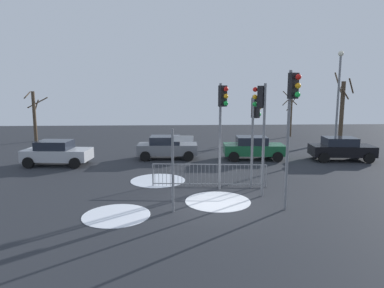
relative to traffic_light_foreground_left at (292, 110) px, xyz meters
The scene contains 18 objects.
ground_plane 4.66m from the traffic_light_foreground_left, 159.12° to the left, with size 60.00×60.00×0.00m, color #26282D.
traffic_light_foreground_left is the anchor object (origin of this frame).
traffic_light_rear_left 3.53m from the traffic_light_foreground_left, 126.67° to the left, with size 0.41×0.53×4.73m.
traffic_light_foreground_right 2.01m from the traffic_light_foreground_left, 108.29° to the left, with size 0.51×0.42×4.71m.
traffic_light_mid_right 3.34m from the traffic_light_foreground_left, 99.81° to the left, with size 0.48×0.45×4.19m.
direction_sign_post 4.64m from the traffic_light_foreground_left, behind, with size 0.79×0.16×3.08m.
pedestrian_guard_railing 5.32m from the traffic_light_foreground_left, 127.56° to the left, with size 5.27×0.52×1.07m.
car_green_mid 10.04m from the traffic_light_foreground_left, 84.92° to the left, with size 3.91×2.14×1.47m.
car_silver_far 14.23m from the traffic_light_foreground_left, 143.16° to the left, with size 3.94×2.22×1.47m.
car_black_trailing 11.32m from the traffic_light_foreground_left, 54.72° to the left, with size 3.95×2.25×1.47m.
car_grey_near 11.45m from the traffic_light_foreground_left, 115.07° to the left, with size 3.85×2.01×1.47m.
street_lamp 12.34m from the traffic_light_foreground_left, 57.60° to the left, with size 0.36×0.36×6.91m.
bare_tree_left 21.11m from the traffic_light_foreground_left, 71.42° to the left, with size 1.61×1.76×4.29m.
bare_tree_centre 19.87m from the traffic_light_foreground_left, 59.17° to the left, with size 1.61×1.49×5.87m.
bare_tree_right 24.31m from the traffic_light_foreground_left, 131.72° to the left, with size 1.81×1.39×4.27m.
snow_patch_kerb 7.30m from the traffic_light_foreground_left, behind, with size 2.43×2.43×0.01m, color white.
snow_patch_island 7.73m from the traffic_light_foreground_left, 137.81° to the left, with size 2.69×2.69×0.01m, color silver.
snow_patch_verge 4.63m from the traffic_light_foreground_left, 153.83° to the left, with size 2.64×2.64×0.01m, color white.
Camera 1 is at (-1.55, -13.17, 4.49)m, focal length 32.54 mm.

